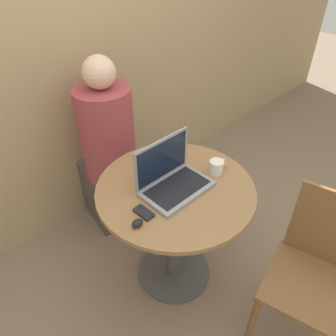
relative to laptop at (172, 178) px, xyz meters
The scene contains 9 objects.
ground_plane 0.79m from the laptop, 52.86° to the right, with size 12.00×12.00×0.00m, color #7F6B56.
back_wall 1.05m from the laptop, 89.25° to the left, with size 7.00×0.05×2.60m.
round_table 0.25m from the laptop, 52.86° to the right, with size 0.83×0.83×0.74m.
laptop is the anchor object (origin of this frame).
cell_phone 0.24m from the laptop, 168.13° to the right, with size 0.06×0.10×0.02m.
computer_mouse 0.31m from the laptop, 163.98° to the right, with size 0.06×0.04×0.03m.
coffee_cup 0.27m from the laptop, 17.66° to the right, with size 0.12×0.08×0.08m.
chair_empty 0.84m from the laptop, 69.87° to the right, with size 0.49×0.49×0.89m.
person_seated 0.74m from the laptop, 85.61° to the left, with size 0.40×0.56×1.25m.
Camera 1 is at (-0.91, -0.90, 1.85)m, focal length 35.00 mm.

